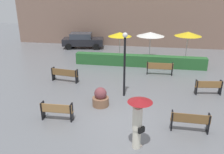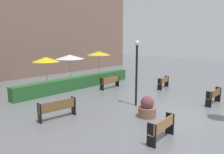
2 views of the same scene
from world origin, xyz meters
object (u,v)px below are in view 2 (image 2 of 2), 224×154
at_px(bench_far_right, 164,82).
at_px(bench_back_row, 110,81).
at_px(patio_umbrella_yellow_far, 99,53).
at_px(bench_near_left, 162,127).
at_px(patio_umbrella_yellow, 46,59).
at_px(lamp_post, 137,66).
at_px(planter_pot, 147,108).
at_px(bench_near_right, 214,95).
at_px(patio_umbrella_white, 70,57).
at_px(bench_far_left, 58,108).

height_order(bench_far_right, bench_back_row, bench_back_row).
bearing_deg(patio_umbrella_yellow_far, bench_near_left, -123.26).
xyz_separation_m(bench_back_row, patio_umbrella_yellow, (-3.40, 3.36, 1.70)).
bearing_deg(lamp_post, bench_near_left, -130.43).
xyz_separation_m(bench_near_left, patio_umbrella_yellow, (1.49, 10.64, 1.73)).
height_order(bench_far_right, patio_umbrella_yellow_far, patio_umbrella_yellow_far).
relative_size(lamp_post, patio_umbrella_yellow_far, 1.42).
relative_size(bench_far_right, lamp_post, 0.42).
height_order(lamp_post, patio_umbrella_yellow, lamp_post).
relative_size(bench_near_left, planter_pot, 1.49).
height_order(bench_near_right, planter_pot, planter_pot).
xyz_separation_m(lamp_post, patio_umbrella_white, (1.28, 7.93, -0.04)).
relative_size(bench_far_left, patio_umbrella_yellow, 0.78).
height_order(lamp_post, patio_umbrella_white, lamp_post).
bearing_deg(bench_near_left, bench_near_right, 0.53).
relative_size(bench_far_left, lamp_post, 0.51).
xyz_separation_m(patio_umbrella_yellow, patio_umbrella_white, (2.58, 0.56, -0.00)).
bearing_deg(bench_near_right, bench_far_right, 68.95).
bearing_deg(patio_umbrella_white, patio_umbrella_yellow, -167.76).
height_order(bench_far_right, lamp_post, lamp_post).
bearing_deg(patio_umbrella_yellow, bench_far_left, -116.38).
bearing_deg(lamp_post, patio_umbrella_white, 80.80).
bearing_deg(patio_umbrella_yellow, lamp_post, -80.04).
bearing_deg(bench_near_left, planter_pot, 46.45).
distance_m(bench_near_right, patio_umbrella_yellow_far, 11.01).
height_order(patio_umbrella_yellow, patio_umbrella_yellow_far, patio_umbrella_yellow_far).
distance_m(bench_far_right, patio_umbrella_yellow_far, 6.90).
relative_size(bench_back_row, patio_umbrella_yellow, 0.78).
xyz_separation_m(bench_far_left, bench_near_right, (7.44, -4.74, 0.00)).
bearing_deg(patio_umbrella_yellow_far, bench_far_left, -144.60).
xyz_separation_m(bench_back_row, patio_umbrella_yellow_far, (2.22, 3.57, 1.87)).
bearing_deg(bench_near_right, patio_umbrella_white, 100.02).
bearing_deg(bench_far_left, patio_umbrella_yellow, 63.62).
relative_size(bench_near_left, patio_umbrella_white, 0.64).
xyz_separation_m(bench_far_right, patio_umbrella_yellow, (-6.15, 6.40, 1.72)).
bearing_deg(patio_umbrella_white, lamp_post, -99.20).
relative_size(bench_back_row, patio_umbrella_yellow_far, 0.73).
xyz_separation_m(bench_near_right, patio_umbrella_yellow, (-4.55, 10.58, 1.71)).
height_order(bench_near_right, patio_umbrella_yellow, patio_umbrella_yellow).
relative_size(lamp_post, patio_umbrella_white, 1.52).
height_order(bench_near_right, bench_near_left, bench_near_right).
xyz_separation_m(bench_far_right, patio_umbrella_yellow_far, (-0.53, 6.61, 1.89)).
bearing_deg(patio_umbrella_yellow_far, planter_pot, -120.86).
relative_size(bench_far_right, planter_pot, 1.49).
bearing_deg(bench_far_right, patio_umbrella_white, 117.20).
distance_m(planter_pot, patio_umbrella_white, 9.86).
relative_size(bench_back_row, bench_near_left, 1.23).
bearing_deg(bench_back_row, bench_near_left, -123.92).
relative_size(patio_umbrella_yellow, patio_umbrella_white, 1.00).
distance_m(bench_far_right, bench_near_left, 8.74).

